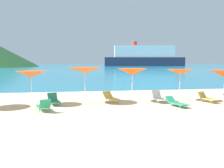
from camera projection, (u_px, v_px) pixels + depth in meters
name	position (u px, v px, depth m)	size (l,w,h in m)	color
ground_plane	(115.00, 93.00, 20.97)	(50.00, 100.00, 0.30)	beige
ocean_water	(79.00, 65.00, 237.46)	(650.00, 440.00, 0.02)	teal
umbrella_1	(31.00, 74.00, 13.73)	(1.84, 1.84, 2.11)	silver
umbrella_2	(85.00, 70.00, 14.44)	(2.21, 2.21, 2.31)	silver
umbrella_3	(132.00, 72.00, 14.86)	(1.99, 1.99, 2.23)	silver
umbrella_4	(180.00, 72.00, 15.27)	(1.93, 1.93, 2.17)	silver
lounge_chair_1	(159.00, 97.00, 14.99)	(0.60, 1.46, 0.73)	white
lounge_chair_3	(43.00, 106.00, 12.16)	(0.98, 1.49, 0.74)	#268C66
lounge_chair_4	(176.00, 102.00, 13.57)	(0.96, 1.70, 0.53)	#268C66
lounge_chair_5	(111.00, 97.00, 15.03)	(1.04, 1.59, 0.66)	#D8BF4C
lounge_chair_6	(54.00, 100.00, 14.15)	(0.93, 1.47, 0.69)	#268C66
lounge_chair_7	(207.00, 98.00, 14.96)	(0.82, 1.41, 0.65)	#D8BF4C
cruise_ship	(144.00, 57.00, 169.67)	(59.66, 17.37, 18.07)	#262D47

